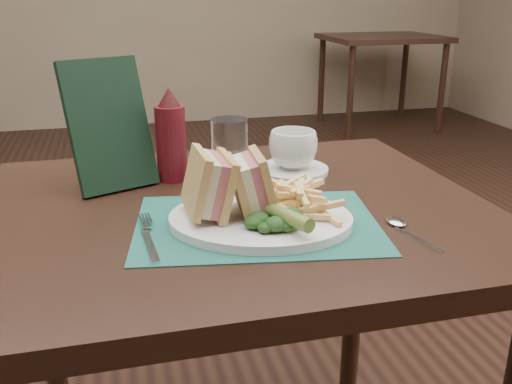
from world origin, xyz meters
TOP-DOWN VIEW (x-y plane):
  - floor at (0.00, 0.00)m, footprint 7.00×7.00m
  - wall_back at (0.00, 3.50)m, footprint 6.00×0.00m
  - table_main at (0.00, -0.50)m, footprint 0.90×0.75m
  - table_bg_right at (1.95, 2.90)m, footprint 0.90×0.75m
  - placemat at (0.01, -0.60)m, footprint 0.44×0.34m
  - plate at (0.02, -0.60)m, footprint 0.36×0.32m
  - sandwich_half_a at (-0.08, -0.58)m, footprint 0.08×0.11m
  - sandwich_half_b at (-0.01, -0.58)m, footprint 0.08×0.11m
  - kale_garnish at (0.03, -0.66)m, footprint 0.11×0.08m
  - pickle_spear at (0.04, -0.66)m, footprint 0.07×0.12m
  - fries_pile at (0.08, -0.59)m, footprint 0.18×0.20m
  - fork at (-0.16, -0.62)m, footprint 0.05×0.17m
  - spoon at (0.24, -0.70)m, footprint 0.07×0.15m
  - saucer at (0.16, -0.34)m, footprint 0.17×0.17m
  - coffee_cup at (0.16, -0.34)m, footprint 0.13×0.13m
  - drinking_glass at (0.01, -0.38)m, footprint 0.09×0.09m
  - ketchup_bottle at (-0.09, -0.33)m, footprint 0.06×0.06m
  - check_presenter at (-0.21, -0.34)m, footprint 0.18×0.14m

SIDE VIEW (x-z plane):
  - floor at x=0.00m, z-range 0.00..0.00m
  - wall_back at x=0.00m, z-range -3.00..3.00m
  - table_main at x=0.00m, z-range 0.00..0.75m
  - table_bg_right at x=1.95m, z-range 0.00..0.75m
  - placemat at x=0.01m, z-range 0.75..0.75m
  - spoon at x=0.24m, z-range 0.75..0.76m
  - saucer at x=0.16m, z-range 0.75..0.76m
  - fork at x=-0.16m, z-range 0.75..0.76m
  - plate at x=0.02m, z-range 0.75..0.77m
  - kale_garnish at x=0.03m, z-range 0.77..0.79m
  - pickle_spear at x=0.04m, z-range 0.78..0.80m
  - fries_pile at x=0.08m, z-range 0.77..0.82m
  - coffee_cup at x=0.16m, z-range 0.76..0.84m
  - drinking_glass at x=0.01m, z-range 0.75..0.88m
  - sandwich_half_b at x=-0.01m, z-range 0.77..0.87m
  - sandwich_half_a at x=-0.08m, z-range 0.77..0.88m
  - ketchup_bottle at x=-0.09m, z-range 0.75..0.94m
  - check_presenter at x=-0.21m, z-range 0.75..0.99m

